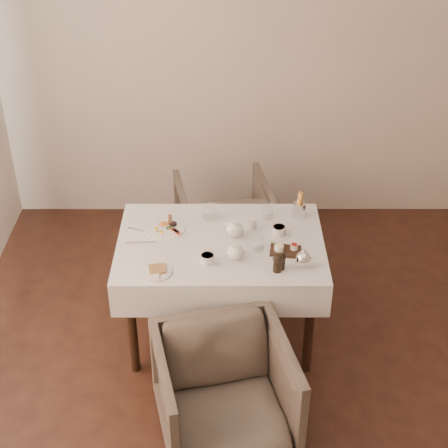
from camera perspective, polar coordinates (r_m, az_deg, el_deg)
table at (r=4.31m, az=-0.28°, el=-2.72°), size 1.28×0.88×0.75m
armchair_near at (r=3.87m, az=0.07°, el=-13.92°), size 0.86×0.88×0.67m
armchair_far at (r=5.24m, az=-0.03°, el=0.32°), size 0.80×0.81×0.64m
breakfast_plate at (r=4.37m, az=-4.91°, el=-0.30°), size 0.26×0.26×0.03m
side_plate at (r=4.00m, az=-5.83°, el=-3.96°), size 0.20×0.19×0.02m
teapot_centre at (r=4.25m, az=0.91°, el=-0.36°), size 0.18×0.16×0.12m
teapot_front at (r=4.06m, az=0.96°, el=-2.24°), size 0.15×0.12×0.12m
creamer at (r=4.35m, az=2.31°, el=0.09°), size 0.06×0.06×0.07m
teacup_near at (r=4.04m, az=-1.38°, el=-2.98°), size 0.13×0.13×0.06m
teacup_far at (r=4.29m, az=4.59°, el=-0.61°), size 0.13×0.13×0.06m
glass_left at (r=4.44m, az=-1.33°, el=1.08°), size 0.08×0.08×0.10m
glass_mid at (r=4.14m, az=2.86°, el=-1.55°), size 0.08×0.08×0.10m
glass_right at (r=4.44m, az=3.67°, el=1.08°), size 0.09×0.09×0.10m
condiment_board at (r=4.16m, az=5.12°, el=-2.16°), size 0.20×0.15×0.05m
pepper_mill_left at (r=3.97m, az=4.47°, el=-3.22°), size 0.07×0.07×0.12m
pepper_mill_right at (r=4.00m, az=4.79°, el=-3.06°), size 0.07×0.07×0.11m
silver_pot at (r=4.02m, az=6.59°, el=-2.82°), size 0.14×0.12×0.12m
fries_cup at (r=4.46m, az=6.29°, el=1.51°), size 0.09×0.09×0.18m
cutlery_fork at (r=4.37m, az=-6.87°, el=-0.54°), size 0.18×0.08×0.00m
cutlery_knife at (r=4.26m, az=-6.96°, el=-1.54°), size 0.18×0.03×0.00m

